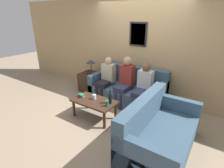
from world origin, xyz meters
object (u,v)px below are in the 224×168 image
Objects in this scene: couch_side at (158,134)px; teddy_bear at (137,121)px; coffee_table at (94,103)px; wine_bottle at (110,98)px; person_middle at (125,80)px; drinking_glass at (94,97)px; couch_main at (128,90)px; person_right at (143,86)px; person_left at (106,77)px.

couch_side is 0.68m from teddy_bear.
wine_bottle reaches higher than coffee_table.
person_middle is at bearing 77.76° from coffee_table.
drinking_glass reaches higher than coffee_table.
couch_main is 0.61m from person_right.
person_left reaches higher than coffee_table.
coffee_table is 0.80× the size of person_middle.
couch_side is 2.20m from person_left.
person_middle is (0.25, 0.92, 0.17)m from drinking_glass.
coffee_table is 0.86× the size of person_left.
person_middle is (-0.01, -0.17, 0.35)m from couch_main.
wine_bottle is at bearing 4.81° from drinking_glass.
person_left is at bearing 109.09° from drinking_glass.
couch_side is at bearing -6.21° from coffee_table.
wine_bottle is (0.14, -1.05, 0.24)m from couch_main.
drinking_glass is at bearing -175.19° from wine_bottle.
coffee_table is at bearing 83.79° from couch_side.
person_right is at bearing 107.72° from teddy_bear.
person_middle is at bearing -92.32° from couch_main.
teddy_bear is at bearing -46.46° from person_middle.
person_middle is at bearing 133.54° from teddy_bear.
person_left is (-0.71, 0.86, 0.06)m from wine_bottle.
person_left is at bearing -177.76° from person_middle.
coffee_table is 1.00m from teddy_bear.
person_left is 0.57m from person_middle.
couch_main is 1.97× the size of coffee_table.
couch_side reaches higher than drinking_glass.
person_middle reaches higher than couch_side.
drinking_glass is 0.96m from person_left.
couch_side is 1.50× the size of person_left.
wine_bottle is at bearing -80.50° from person_middle.
person_middle is (-1.31, 1.15, 0.35)m from couch_side.
person_left is 0.93× the size of person_middle.
person_left is (-1.87, 1.12, 0.30)m from couch_side.
person_middle is at bearing 48.78° from couch_side.
wine_bottle is 1.12m from person_left.
coffee_table is at bearing -69.81° from person_left.
person_right reaches higher than teddy_bear.
person_left is at bearing 59.04° from couch_side.
couch_main is 1.68× the size of person_right.
drinking_glass is (-0.04, 0.06, 0.12)m from coffee_table.
couch_side is at bearing -41.22° from person_middle.
teddy_bear is at bearing -72.28° from person_right.
couch_main reaches higher than wine_bottle.
couch_main is 1.69× the size of person_left.
couch_side is at bearing -8.25° from drinking_glass.
person_middle reaches higher than person_left.
couch_side is at bearing -32.62° from teddy_bear.
person_left is 1.07m from person_right.
couch_side reaches higher than coffee_table.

